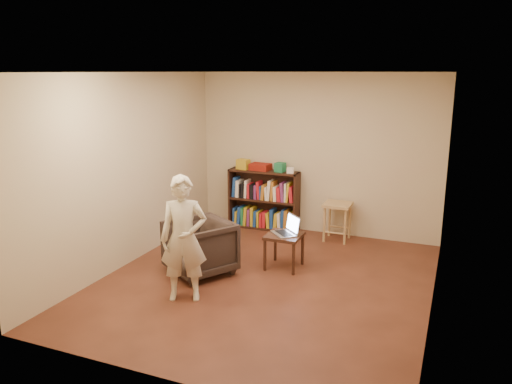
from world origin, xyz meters
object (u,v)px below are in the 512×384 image
at_px(bookshelf, 264,203).
at_px(stool, 338,210).
at_px(side_table, 284,240).
at_px(armchair, 200,247).
at_px(laptop, 287,230).
at_px(person, 184,239).

height_order(bookshelf, stool, bookshelf).
bearing_deg(bookshelf, side_table, -59.75).
xyz_separation_m(stool, side_table, (-0.40, -1.39, -0.09)).
distance_m(armchair, laptop, 1.20).
xyz_separation_m(bookshelf, armchair, (-0.06, -2.15, -0.08)).
distance_m(stool, side_table, 1.45).
relative_size(bookshelf, laptop, 2.70).
relative_size(stool, laptop, 1.36).
xyz_separation_m(laptop, person, (-0.79, -1.37, 0.21)).
bearing_deg(bookshelf, armchair, -91.67).
relative_size(bookshelf, stool, 1.99).
relative_size(stool, side_table, 1.27).
xyz_separation_m(stool, person, (-1.16, -2.73, 0.25)).
xyz_separation_m(bookshelf, stool, (1.30, -0.15, 0.05)).
bearing_deg(laptop, armchair, -103.00).
bearing_deg(armchair, side_table, 63.95).
bearing_deg(side_table, armchair, -147.67).
distance_m(stool, person, 2.98).
distance_m(side_table, person, 1.58).
xyz_separation_m(side_table, person, (-0.76, -1.34, 0.35)).
relative_size(laptop, person, 0.30).
bearing_deg(stool, bookshelf, 173.44).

